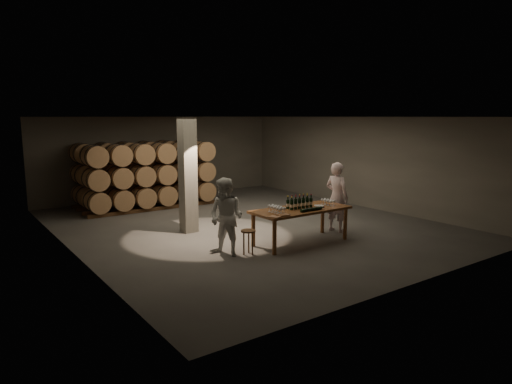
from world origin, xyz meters
TOP-DOWN VIEW (x-y plane):
  - room at (-1.80, 0.20)m, footprint 12.00×12.00m
  - tasting_table at (0.00, -2.50)m, footprint 2.60×1.10m
  - barrel_stack_back at (-1.35, 5.20)m, footprint 4.70×0.95m
  - barrel_stack_front at (-1.35, 3.80)m, footprint 4.70×0.95m
  - bottle_cluster at (0.01, -2.43)m, footprint 0.74×0.24m
  - lying_bottles at (0.02, -2.88)m, footprint 0.77×0.08m
  - glass_cluster_left at (-0.83, -2.56)m, footprint 0.20×0.53m
  - glass_cluster_right at (0.89, -2.57)m, footprint 0.19×0.41m
  - plate at (0.60, -2.54)m, footprint 0.26×0.26m
  - notebook_near at (-0.91, -2.90)m, footprint 0.31×0.27m
  - notebook_corner at (-1.18, -2.93)m, footprint 0.26×0.30m
  - pen at (-0.72, -2.90)m, footprint 0.14×0.06m
  - stool at (-1.65, -2.53)m, footprint 0.35×0.35m
  - person_man at (1.61, -2.18)m, footprint 0.58×0.78m
  - person_woman at (-2.11, -2.30)m, footprint 1.00×1.09m

SIDE VIEW (x-z plane):
  - stool at x=-1.65m, z-range 0.19..0.77m
  - tasting_table at x=0.00m, z-range 0.35..1.25m
  - pen at x=-0.72m, z-range 0.90..0.91m
  - plate at x=0.60m, z-range 0.90..0.92m
  - notebook_corner at x=-1.18m, z-range 0.90..0.92m
  - person_woman at x=-2.11m, z-range 0.00..1.82m
  - notebook_near at x=-0.91m, z-range 0.90..0.93m
  - lying_bottles at x=0.02m, z-range 0.90..0.98m
  - person_man at x=1.61m, z-range 0.00..1.97m
  - glass_cluster_right at x=0.89m, z-range 0.93..1.09m
  - bottle_cluster at x=0.01m, z-range 0.85..1.19m
  - glass_cluster_left at x=-0.83m, z-range 0.94..1.12m
  - barrel_stack_back at x=-1.35m, z-range 0.04..2.35m
  - barrel_stack_front at x=-1.35m, z-range 0.04..2.35m
  - room at x=-1.80m, z-range -4.40..7.60m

